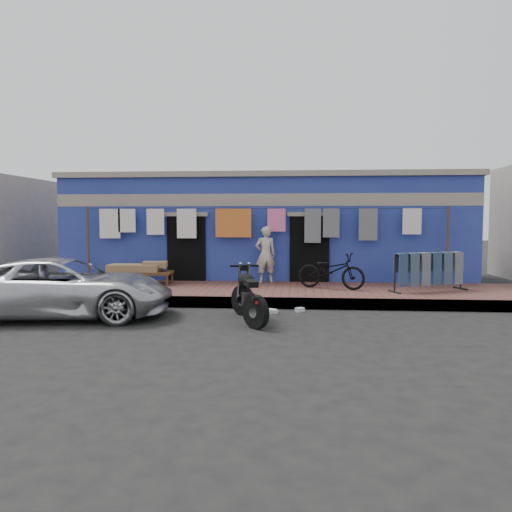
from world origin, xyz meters
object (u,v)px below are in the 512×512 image
(charpoy, at_px, (141,273))
(jeans_rack, at_px, (429,271))
(seated_person, at_px, (266,255))
(motorcycle, at_px, (249,294))
(car, at_px, (64,287))
(bicycle, at_px, (331,267))

(charpoy, relative_size, jeans_rack, 0.87)
(seated_person, height_order, motorcycle, seated_person)
(car, bearing_deg, bicycle, -70.64)
(seated_person, bearing_deg, jeans_rack, 147.90)
(motorcycle, distance_m, jeans_rack, 5.04)
(bicycle, bearing_deg, jeans_rack, -73.22)
(car, bearing_deg, jeans_rack, -79.27)
(car, relative_size, charpoy, 2.51)
(charpoy, bearing_deg, seated_person, 10.40)
(seated_person, xyz_separation_m, jeans_rack, (4.09, -1.29, -0.29))
(seated_person, height_order, jeans_rack, seated_person)
(car, bearing_deg, charpoy, -17.13)
(jeans_rack, bearing_deg, seated_person, 162.48)
(bicycle, height_order, charpoy, bicycle)
(jeans_rack, bearing_deg, bicycle, 175.22)
(bicycle, relative_size, charpoy, 0.97)
(car, bearing_deg, seated_person, -52.13)
(bicycle, bearing_deg, charpoy, 106.11)
(motorcycle, bearing_deg, car, 161.72)
(car, xyz_separation_m, seated_person, (3.87, 4.00, 0.40))
(charpoy, height_order, jeans_rack, jeans_rack)
(bicycle, bearing_deg, seated_person, 79.25)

